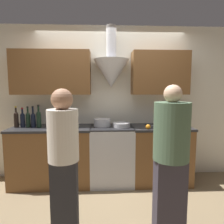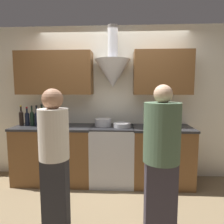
{
  "view_description": "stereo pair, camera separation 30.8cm",
  "coord_description": "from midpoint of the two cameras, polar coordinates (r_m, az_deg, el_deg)",
  "views": [
    {
      "loc": [
        -0.14,
        -2.84,
        1.54
      ],
      "look_at": [
        0.0,
        0.24,
        1.18
      ],
      "focal_mm": 32.0,
      "sensor_mm": 36.0,
      "label": 1
    },
    {
      "loc": [
        0.16,
        -2.84,
        1.54
      ],
      "look_at": [
        0.0,
        0.24,
        1.18
      ],
      "focal_mm": 32.0,
      "sensor_mm": 36.0,
      "label": 2
    }
  ],
  "objects": [
    {
      "name": "ground_plane",
      "position": [
        3.23,
        2.7,
        -21.92
      ],
      "size": [
        12.0,
        12.0,
        0.0
      ],
      "primitive_type": "plane",
      "color": "#847051"
    },
    {
      "name": "wall_back",
      "position": [
        3.44,
        2.02,
        5.41
      ],
      "size": [
        8.4,
        0.58,
        2.6
      ],
      "color": "silver",
      "rests_on": "ground_plane"
    },
    {
      "name": "counter_left",
      "position": [
        3.49,
        -13.65,
        -11.5
      ],
      "size": [
        1.27,
        0.62,
        0.93
      ],
      "color": "brown",
      "rests_on": "ground_plane"
    },
    {
      "name": "counter_right",
      "position": [
        3.44,
        16.61,
        -11.84
      ],
      "size": [
        0.95,
        0.62,
        0.93
      ],
      "color": "brown",
      "rests_on": "ground_plane"
    },
    {
      "name": "stove_range",
      "position": [
        3.35,
        2.79,
        -12.03
      ],
      "size": [
        0.68,
        0.6,
        0.93
      ],
      "color": "silver",
      "rests_on": "ground_plane"
    },
    {
      "name": "wine_bottle_0",
      "position": [
        3.56,
        -22.29,
        -1.45
      ],
      "size": [
        0.07,
        0.07,
        0.34
      ],
      "color": "black",
      "rests_on": "counter_left"
    },
    {
      "name": "wine_bottle_1",
      "position": [
        3.52,
        -20.82,
        -1.64
      ],
      "size": [
        0.07,
        0.07,
        0.31
      ],
      "color": "black",
      "rests_on": "counter_left"
    },
    {
      "name": "wine_bottle_2",
      "position": [
        3.49,
        -19.56,
        -1.57
      ],
      "size": [
        0.07,
        0.07,
        0.33
      ],
      "color": "black",
      "rests_on": "counter_left"
    },
    {
      "name": "wine_bottle_3",
      "position": [
        3.44,
        -18.34,
        -1.68
      ],
      "size": [
        0.07,
        0.07,
        0.34
      ],
      "color": "black",
      "rests_on": "counter_left"
    },
    {
      "name": "wine_bottle_4",
      "position": [
        3.41,
        -16.98,
        -1.48
      ],
      "size": [
        0.08,
        0.08,
        0.36
      ],
      "color": "black",
      "rests_on": "counter_left"
    },
    {
      "name": "stock_pot",
      "position": [
        3.27,
        0.14,
        -2.99
      ],
      "size": [
        0.27,
        0.27,
        0.12
      ],
      "color": "silver",
      "rests_on": "stove_range"
    },
    {
      "name": "mixing_bowl",
      "position": [
        3.19,
        5.61,
        -3.75
      ],
      "size": [
        0.28,
        0.28,
        0.07
      ],
      "color": "silver",
      "rests_on": "stove_range"
    },
    {
      "name": "orange_fruit",
      "position": [
        3.05,
        13.06,
        -4.32
      ],
      "size": [
        0.07,
        0.07,
        0.07
      ],
      "color": "orange",
      "rests_on": "counter_right"
    },
    {
      "name": "saucepan",
      "position": [
        3.35,
        20.17,
        -3.38
      ],
      "size": [
        0.15,
        0.15,
        0.1
      ],
      "color": "silver",
      "rests_on": "counter_right"
    },
    {
      "name": "chefs_knife",
      "position": [
        3.35,
        14.71,
        -3.98
      ],
      "size": [
        0.24,
        0.16,
        0.01
      ],
      "rotation": [
        0.0,
        0.0,
        -0.54
      ],
      "color": "silver",
      "rests_on": "counter_right"
    },
    {
      "name": "person_foreground_left",
      "position": [
        2.16,
        -12.19,
        -11.9
      ],
      "size": [
        0.31,
        0.31,
        1.55
      ],
      "color": "#28282D",
      "rests_on": "ground_plane"
    },
    {
      "name": "person_foreground_right",
      "position": [
        2.14,
        18.03,
        -12.11
      ],
      "size": [
        0.36,
        0.36,
        1.58
      ],
      "color": "#38333D",
      "rests_on": "ground_plane"
    }
  ]
}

